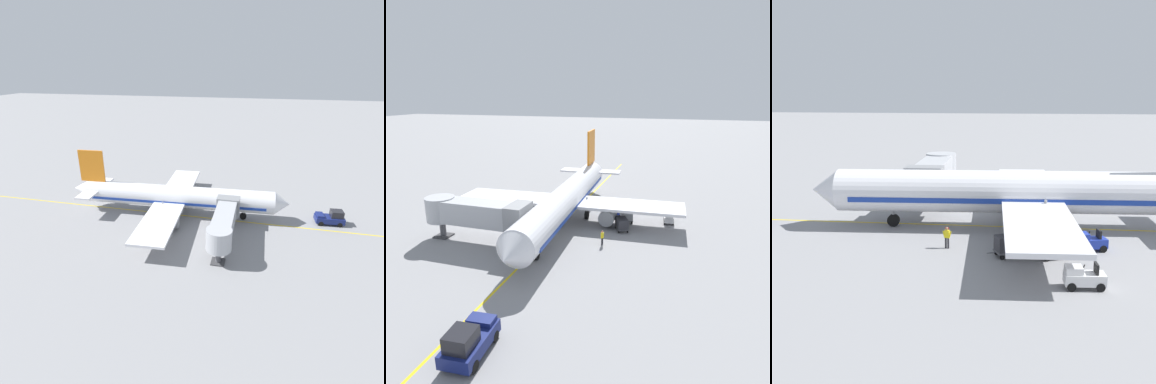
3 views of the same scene
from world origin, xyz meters
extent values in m
plane|color=gray|center=(0.00, 0.00, 0.00)|extent=(400.00, 400.00, 0.00)
cube|color=gold|center=(0.00, 0.00, 0.00)|extent=(0.24, 80.00, 0.01)
cylinder|color=silver|center=(-0.38, 1.25, 3.29)|extent=(5.39, 32.15, 3.70)
cube|color=#193899|center=(-0.38, 1.25, 2.82)|extent=(5.29, 29.60, 0.44)
cone|color=silver|center=(-1.29, 18.43, 3.29)|extent=(3.75, 2.59, 3.63)
cone|color=silver|center=(0.54, -16.13, 3.58)|extent=(3.29, 2.96, 3.14)
cube|color=black|center=(-1.19, 16.63, 3.93)|extent=(2.83, 1.25, 0.60)
cube|color=silver|center=(-0.32, 0.25, 2.64)|extent=(30.23, 6.78, 0.36)
cylinder|color=gray|center=(-5.86, 0.76, 1.39)|extent=(2.17, 3.30, 2.00)
cylinder|color=gray|center=(5.13, 1.34, 1.39)|extent=(2.17, 3.30, 2.00)
cube|color=orange|center=(0.42, -13.73, 7.88)|extent=(0.55, 4.41, 5.50)
cube|color=silver|center=(0.41, -13.53, 3.84)|extent=(10.12, 3.13, 0.24)
cylinder|color=black|center=(-0.97, 12.43, 0.55)|extent=(0.51, 1.12, 1.10)
cylinder|color=gray|center=(-0.97, 12.43, 2.10)|extent=(0.24, 0.24, 2.00)
cylinder|color=black|center=(-2.57, -0.87, 0.55)|extent=(0.51, 1.12, 1.10)
cylinder|color=gray|center=(-2.57, -0.87, 2.10)|extent=(0.24, 0.24, 2.00)
cylinder|color=black|center=(2.03, -0.63, 0.55)|extent=(0.51, 1.12, 1.10)
cylinder|color=gray|center=(2.03, -0.63, 2.10)|extent=(0.24, 0.24, 2.00)
cube|color=#A8AAAF|center=(6.65, 10.15, 3.49)|extent=(10.88, 2.80, 2.60)
cube|color=gray|center=(2.01, 10.15, 3.49)|extent=(2.00, 3.50, 2.99)
cylinder|color=#A8AAAF|center=(12.09, 10.15, 3.49)|extent=(3.36, 3.36, 2.86)
cylinder|color=#4C4C51|center=(12.09, 10.15, 1.09)|extent=(0.70, 0.70, 2.19)
cube|color=#38383A|center=(12.09, 10.15, 0.08)|extent=(1.80, 1.80, 0.16)
cube|color=navy|center=(-2.45, 26.15, 0.85)|extent=(2.53, 4.56, 0.90)
cube|color=black|center=(-2.52, 27.14, 1.85)|extent=(1.79, 1.97, 1.10)
cube|color=navy|center=(-2.33, 24.61, 1.48)|extent=(1.95, 1.24, 0.36)
cylinder|color=black|center=(-1.40, 24.79, 0.40)|extent=(0.41, 0.82, 0.80)
cylinder|color=black|center=(-3.27, 24.65, 0.40)|extent=(0.41, 0.82, 0.80)
cylinder|color=black|center=(-1.62, 27.65, 0.40)|extent=(0.41, 0.82, 0.80)
cylinder|color=black|center=(-3.49, 27.50, 0.40)|extent=(0.41, 0.82, 0.80)
cube|color=silver|center=(-13.33, -2.78, 0.63)|extent=(1.39, 2.59, 0.70)
cube|color=silver|center=(-13.38, -2.09, 1.20)|extent=(1.10, 1.13, 0.44)
cube|color=black|center=(-13.27, -3.46, 1.30)|extent=(0.85, 0.23, 0.64)
cylinder|color=black|center=(-13.34, -2.65, 1.28)|extent=(0.10, 0.27, 0.54)
cylinder|color=black|center=(-13.93, -1.95, 0.28)|extent=(0.24, 0.57, 0.56)
cylinder|color=black|center=(-12.86, -1.86, 0.28)|extent=(0.24, 0.57, 0.56)
cylinder|color=black|center=(-13.80, -3.69, 0.28)|extent=(0.24, 0.57, 0.56)
cylinder|color=black|center=(-12.72, -3.61, 0.28)|extent=(0.24, 0.57, 0.56)
cube|color=#1E339E|center=(-5.95, -4.08, 0.63)|extent=(1.72, 2.70, 0.70)
cube|color=#1E339E|center=(-6.10, -3.41, 1.20)|extent=(1.22, 1.25, 0.44)
cube|color=black|center=(-5.80, -4.75, 1.30)|extent=(0.85, 0.34, 0.64)
cylinder|color=black|center=(-5.98, -3.96, 1.28)|extent=(0.14, 0.27, 0.54)
cylinder|color=black|center=(-6.67, -3.34, 0.28)|extent=(0.32, 0.59, 0.56)
cylinder|color=black|center=(-5.61, -3.11, 0.28)|extent=(0.32, 0.59, 0.56)
cylinder|color=black|center=(-6.28, -5.05, 0.28)|extent=(0.32, 0.59, 0.56)
cylinder|color=black|center=(-5.23, -4.81, 0.28)|extent=(0.32, 0.59, 0.56)
cube|color=#4C4C51|center=(-7.89, 1.92, 0.42)|extent=(2.08, 2.54, 0.12)
cube|color=#2D2D33|center=(-7.89, 1.92, 1.03)|extent=(1.98, 2.41, 1.10)
cylinder|color=#4C4C51|center=(-8.48, 3.25, 0.41)|extent=(0.35, 0.67, 0.07)
cylinder|color=black|center=(-8.73, 2.45, 0.18)|extent=(0.26, 0.38, 0.36)
cylinder|color=black|center=(-7.72, 2.90, 0.18)|extent=(0.26, 0.38, 0.36)
cylinder|color=black|center=(-8.06, 0.94, 0.18)|extent=(0.26, 0.38, 0.36)
cylinder|color=black|center=(-7.05, 1.39, 0.18)|extent=(0.26, 0.38, 0.36)
cube|color=#4C4C51|center=(-7.91, -1.27, 0.42)|extent=(2.08, 2.54, 0.12)
cube|color=#999EA3|center=(-7.91, -1.27, 1.03)|extent=(1.98, 2.41, 1.10)
cylinder|color=#4C4C51|center=(-8.50, 0.05, 0.41)|extent=(0.35, 0.67, 0.07)
cylinder|color=black|center=(-8.75, -0.74, 0.18)|extent=(0.26, 0.38, 0.36)
cylinder|color=black|center=(-7.74, -0.29, 0.18)|extent=(0.26, 0.38, 0.36)
cylinder|color=black|center=(-8.08, -2.25, 0.18)|extent=(0.26, 0.38, 0.36)
cylinder|color=black|center=(-7.07, -1.80, 0.18)|extent=(0.26, 0.38, 0.36)
cylinder|color=#232328|center=(-6.56, 6.88, 0.42)|extent=(0.15, 0.15, 0.85)
cylinder|color=#232328|center=(-6.60, 6.68, 0.42)|extent=(0.15, 0.15, 0.85)
cube|color=yellow|center=(-6.58, 6.78, 1.15)|extent=(0.31, 0.42, 0.60)
cylinder|color=yellow|center=(-6.53, 7.02, 1.10)|extent=(0.13, 0.24, 0.57)
cylinder|color=yellow|center=(-6.63, 6.53, 1.10)|extent=(0.13, 0.24, 0.57)
sphere|color=#997051|center=(-6.58, 6.78, 1.58)|extent=(0.22, 0.22, 0.22)
cube|color=red|center=(-6.58, 6.78, 1.60)|extent=(0.13, 0.27, 0.10)
camera|label=1|loc=(45.60, 14.35, 24.07)|focal=28.72mm
camera|label=2|loc=(-14.96, 42.55, 16.55)|focal=32.87mm
camera|label=3|loc=(-42.56, 1.44, 12.13)|focal=46.11mm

